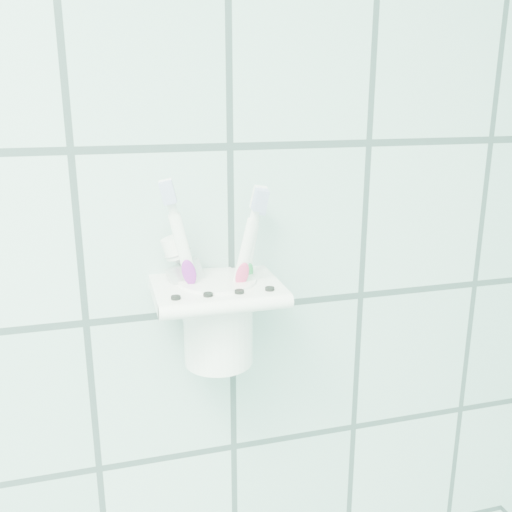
{
  "coord_description": "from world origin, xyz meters",
  "views": [
    {
      "loc": [
        0.53,
        0.58,
        1.5
      ],
      "look_at": [
        0.67,
        1.1,
        1.34
      ],
      "focal_mm": 40.0,
      "sensor_mm": 36.0,
      "label": 1
    }
  ],
  "objects_px": {
    "cup": "(218,318)",
    "toothbrush_blue": "(231,277)",
    "holder_bracket": "(217,291)",
    "toothpaste_tube": "(211,285)",
    "toothbrush_orange": "(221,265)",
    "toothbrush_pink": "(209,268)"
  },
  "relations": [
    {
      "from": "cup",
      "to": "toothpaste_tube",
      "type": "relative_size",
      "value": 0.65
    },
    {
      "from": "toothbrush_pink",
      "to": "toothbrush_orange",
      "type": "distance_m",
      "value": 0.02
    },
    {
      "from": "toothbrush_orange",
      "to": "holder_bracket",
      "type": "bearing_deg",
      "value": -123.49
    },
    {
      "from": "holder_bracket",
      "to": "cup",
      "type": "bearing_deg",
      "value": 66.58
    },
    {
      "from": "toothbrush_pink",
      "to": "toothpaste_tube",
      "type": "relative_size",
      "value": 1.35
    },
    {
      "from": "toothbrush_blue",
      "to": "toothbrush_orange",
      "type": "distance_m",
      "value": 0.02
    },
    {
      "from": "holder_bracket",
      "to": "toothbrush_blue",
      "type": "distance_m",
      "value": 0.02
    },
    {
      "from": "cup",
      "to": "toothbrush_pink",
      "type": "xyz_separation_m",
      "value": [
        -0.01,
        -0.0,
        0.06
      ]
    },
    {
      "from": "toothbrush_blue",
      "to": "toothbrush_orange",
      "type": "bearing_deg",
      "value": 110.86
    },
    {
      "from": "toothbrush_pink",
      "to": "toothbrush_blue",
      "type": "relative_size",
      "value": 1.14
    },
    {
      "from": "toothbrush_pink",
      "to": "cup",
      "type": "bearing_deg",
      "value": 10.5
    },
    {
      "from": "holder_bracket",
      "to": "toothbrush_pink",
      "type": "distance_m",
      "value": 0.03
    },
    {
      "from": "cup",
      "to": "toothbrush_orange",
      "type": "relative_size",
      "value": 0.49
    },
    {
      "from": "cup",
      "to": "toothbrush_blue",
      "type": "height_order",
      "value": "toothbrush_blue"
    },
    {
      "from": "cup",
      "to": "toothpaste_tube",
      "type": "xyz_separation_m",
      "value": [
        -0.01,
        0.0,
        0.04
      ]
    },
    {
      "from": "cup",
      "to": "toothpaste_tube",
      "type": "height_order",
      "value": "toothpaste_tube"
    },
    {
      "from": "holder_bracket",
      "to": "toothbrush_pink",
      "type": "relative_size",
      "value": 0.66
    },
    {
      "from": "holder_bracket",
      "to": "toothpaste_tube",
      "type": "relative_size",
      "value": 0.89
    },
    {
      "from": "holder_bracket",
      "to": "cup",
      "type": "relative_size",
      "value": 1.38
    },
    {
      "from": "cup",
      "to": "toothbrush_orange",
      "type": "bearing_deg",
      "value": 55.94
    },
    {
      "from": "holder_bracket",
      "to": "toothbrush_blue",
      "type": "bearing_deg",
      "value": 14.8
    },
    {
      "from": "toothbrush_orange",
      "to": "toothpaste_tube",
      "type": "xyz_separation_m",
      "value": [
        -0.01,
        -0.01,
        -0.02
      ]
    }
  ]
}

